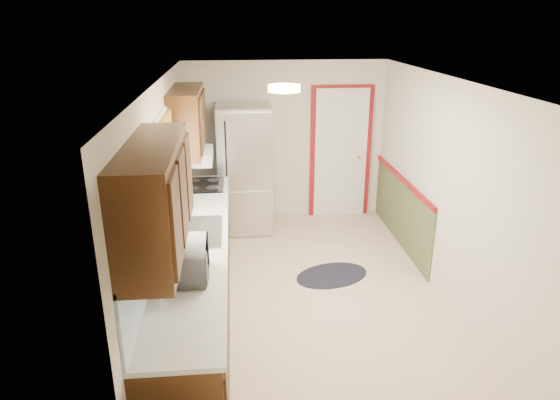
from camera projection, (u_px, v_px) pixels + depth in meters
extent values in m
cube|color=beige|center=(308.00, 297.00, 5.64)|extent=(3.20, 5.20, 0.12)
cube|color=white|center=(313.00, 81.00, 4.81)|extent=(3.20, 5.20, 0.12)
cube|color=beige|center=(285.00, 142.00, 7.56)|extent=(3.20, 0.10, 2.40)
cube|color=beige|center=(375.00, 344.00, 2.89)|extent=(3.20, 0.10, 2.40)
cube|color=beige|center=(165.00, 202.00, 5.09)|extent=(0.10, 5.20, 2.40)
cube|color=beige|center=(448.00, 193.00, 5.36)|extent=(0.10, 5.20, 2.40)
cube|color=#381E0C|center=(197.00, 280.00, 5.10)|extent=(0.60, 4.00, 0.90)
cube|color=silver|center=(196.00, 238.00, 4.94)|extent=(0.63, 4.00, 0.04)
cube|color=#60A0E9|center=(162.00, 212.00, 4.81)|extent=(0.02, 4.00, 0.55)
cube|color=#381E0C|center=(155.00, 197.00, 3.40)|extent=(0.35, 1.40, 0.75)
cube|color=#381E0C|center=(187.00, 120.00, 5.92)|extent=(0.35, 1.20, 0.75)
cube|color=white|center=(161.00, 168.00, 4.76)|extent=(0.02, 1.00, 0.90)
cube|color=#B66722|center=(162.00, 132.00, 4.65)|extent=(0.05, 1.12, 0.24)
cube|color=#B7B7BC|center=(196.00, 232.00, 5.02)|extent=(0.52, 0.82, 0.02)
cube|color=white|center=(194.00, 156.00, 6.13)|extent=(0.45, 0.60, 0.15)
cube|color=maroon|center=(340.00, 154.00, 7.68)|extent=(0.94, 0.05, 2.08)
cube|color=white|center=(341.00, 154.00, 7.66)|extent=(0.80, 0.04, 2.00)
cube|color=#4E5831|center=(401.00, 212.00, 6.88)|extent=(0.02, 2.30, 0.90)
cube|color=maroon|center=(403.00, 180.00, 6.72)|extent=(0.04, 2.30, 0.06)
cylinder|color=#FFD88C|center=(284.00, 88.00, 4.61)|extent=(0.30, 0.30, 0.06)
imported|color=white|center=(187.00, 257.00, 4.12)|extent=(0.30, 0.53, 0.35)
cube|color=#B7B7BC|center=(245.00, 169.00, 7.18)|extent=(0.77, 0.72, 1.84)
cylinder|color=black|center=(227.00, 184.00, 6.82)|extent=(0.02, 0.02, 1.29)
ellipsoid|color=black|center=(332.00, 275.00, 6.11)|extent=(1.07, 0.87, 0.01)
cube|color=black|center=(203.00, 185.00, 6.41)|extent=(0.52, 0.63, 0.02)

